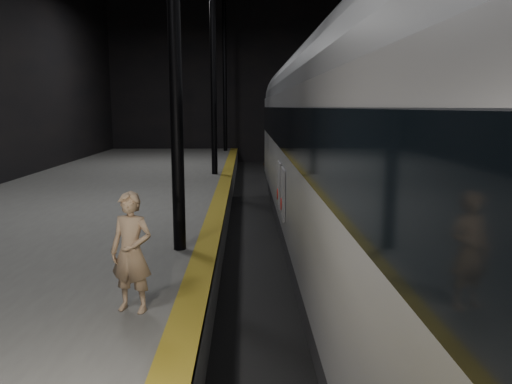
{
  "coord_description": "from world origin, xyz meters",
  "views": [
    {
      "loc": [
        -2.39,
        -14.24,
        3.97
      ],
      "look_at": [
        -2.16,
        -2.7,
        2.0
      ],
      "focal_mm": 35.0,
      "sensor_mm": 36.0,
      "label": 1
    }
  ],
  "objects": [
    {
      "name": "woman",
      "position": [
        -4.06,
        -7.22,
        1.89
      ],
      "size": [
        0.74,
        0.59,
        1.78
      ],
      "primitive_type": "imported",
      "rotation": [
        0.0,
        0.0,
        -0.28
      ],
      "color": "tan",
      "rests_on": "platform_left"
    },
    {
      "name": "ground",
      "position": [
        0.0,
        0.0,
        0.0
      ],
      "size": [
        44.0,
        44.0,
        0.0
      ],
      "primitive_type": "plane",
      "color": "black",
      "rests_on": "ground"
    },
    {
      "name": "tactile_strip",
      "position": [
        -3.25,
        0.0,
        1.0
      ],
      "size": [
        0.5,
        43.8,
        0.01
      ],
      "primitive_type": "cube",
      "color": "olive",
      "rests_on": "platform_left"
    },
    {
      "name": "platform_left",
      "position": [
        -7.5,
        0.0,
        0.5
      ],
      "size": [
        9.0,
        43.8,
        1.0
      ],
      "primitive_type": "cube",
      "color": "#50504E",
      "rests_on": "ground"
    },
    {
      "name": "track",
      "position": [
        0.0,
        0.0,
        0.07
      ],
      "size": [
        2.4,
        43.0,
        0.24
      ],
      "color": "#3F3328",
      "rests_on": "ground"
    },
    {
      "name": "train",
      "position": [
        -0.0,
        -2.37,
        3.19
      ],
      "size": [
        3.2,
        21.4,
        5.72
      ],
      "color": "#96989D",
      "rests_on": "ground"
    }
  ]
}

